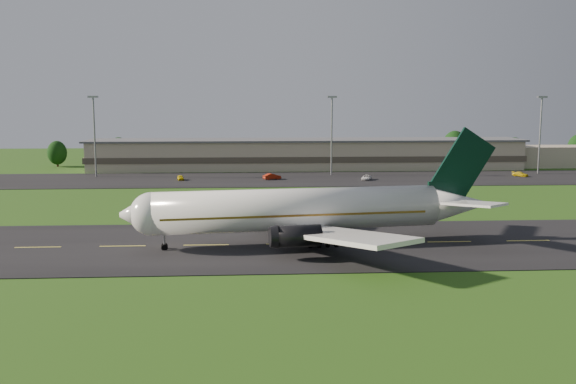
{
  "coord_description": "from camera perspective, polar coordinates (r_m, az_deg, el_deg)",
  "views": [
    {
      "loc": [
        -16.14,
        -84.06,
        19.19
      ],
      "look_at": [
        -10.58,
        8.0,
        6.0
      ],
      "focal_mm": 40.0,
      "sensor_mm": 36.0,
      "label": 1
    }
  ],
  "objects": [
    {
      "name": "service_vehicle_b",
      "position": [
        156.32,
        -1.43,
        1.39
      ],
      "size": [
        4.63,
        3.19,
        1.45
      ],
      "primitive_type": "imported",
      "rotation": [
        0.0,
        0.0,
        1.99
      ],
      "color": "maroon",
      "rests_on": "apron"
    },
    {
      "name": "light_mast_east",
      "position": [
        180.98,
        21.53,
        5.53
      ],
      "size": [
        2.4,
        1.2,
        20.35
      ],
      "color": "gray",
      "rests_on": "ground"
    },
    {
      "name": "service_vehicle_c",
      "position": [
        156.59,
        6.99,
        1.29
      ],
      "size": [
        3.29,
        4.65,
        1.18
      ],
      "primitive_type": "imported",
      "rotation": [
        0.0,
        0.0,
        -0.35
      ],
      "color": "white",
      "rests_on": "apron"
    },
    {
      "name": "ground",
      "position": [
        87.72,
        7.26,
        -4.56
      ],
      "size": [
        360.0,
        360.0,
        0.0
      ],
      "primitive_type": "plane",
      "color": "#1E4310",
      "rests_on": "ground"
    },
    {
      "name": "airliner",
      "position": [
        85.71,
        1.37,
        -1.62
      ],
      "size": [
        51.18,
        41.86,
        15.57
      ],
      "rotation": [
        0.0,
        0.0,
        0.12
      ],
      "color": "white",
      "rests_on": "ground"
    },
    {
      "name": "terminal",
      "position": [
        182.28,
        3.67,
        3.34
      ],
      "size": [
        145.0,
        16.0,
        8.4
      ],
      "color": "tan",
      "rests_on": "ground"
    },
    {
      "name": "taxiway",
      "position": [
        87.71,
        7.26,
        -4.53
      ],
      "size": [
        220.0,
        30.0,
        0.1
      ],
      "primitive_type": "cube",
      "color": "black",
      "rests_on": "ground"
    },
    {
      "name": "service_vehicle_a",
      "position": [
        157.19,
        -9.54,
        1.27
      ],
      "size": [
        2.09,
        3.68,
        1.18
      ],
      "primitive_type": "imported",
      "rotation": [
        0.0,
        0.0,
        0.21
      ],
      "color": "#D8C10C",
      "rests_on": "apron"
    },
    {
      "name": "apron",
      "position": [
        158.06,
        2.43,
        1.18
      ],
      "size": [
        260.0,
        30.0,
        0.1
      ],
      "primitive_type": "cube",
      "color": "black",
      "rests_on": "ground"
    },
    {
      "name": "service_vehicle_d",
      "position": [
        172.87,
        19.95,
        1.5
      ],
      "size": [
        3.95,
        4.06,
        1.17
      ],
      "primitive_type": "imported",
      "rotation": [
        0.0,
        0.0,
        0.76
      ],
      "color": "gold",
      "rests_on": "apron"
    },
    {
      "name": "tree_line",
      "position": [
        200.07,
        13.96,
        3.8
      ],
      "size": [
        195.72,
        8.29,
        10.34
      ],
      "color": "black",
      "rests_on": "ground"
    },
    {
      "name": "light_mast_west",
      "position": [
        168.72,
        -16.85,
        5.6
      ],
      "size": [
        2.4,
        1.2,
        20.35
      ],
      "color": "gray",
      "rests_on": "ground"
    },
    {
      "name": "light_mast_centre",
      "position": [
        165.54,
        3.91,
        5.89
      ],
      "size": [
        2.4,
        1.2,
        20.35
      ],
      "color": "gray",
      "rests_on": "ground"
    }
  ]
}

